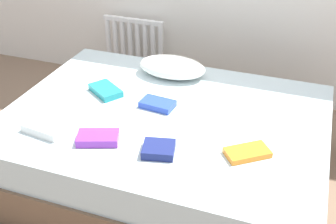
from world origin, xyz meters
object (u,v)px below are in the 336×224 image
at_px(radiator, 134,45).
at_px(textbook_navy, 159,149).
at_px(bed, 165,146).
at_px(textbook_orange, 247,153).
at_px(textbook_purple, 98,138).
at_px(pillow, 172,67).
at_px(textbook_white, 45,128).
at_px(textbook_teal, 106,90).
at_px(textbook_blue, 158,104).

bearing_deg(radiator, textbook_navy, -61.85).
distance_m(bed, textbook_orange, 0.67).
xyz_separation_m(radiator, textbook_purple, (0.50, -1.61, 0.14)).
relative_size(textbook_purple, textbook_orange, 0.98).
relative_size(radiator, pillow, 1.16).
relative_size(textbook_white, textbook_navy, 1.45).
distance_m(textbook_purple, textbook_white, 0.34).
relative_size(textbook_teal, textbook_purple, 1.02).
distance_m(textbook_blue, textbook_white, 0.70).
distance_m(radiator, textbook_blue, 1.34).
distance_m(radiator, pillow, 0.95).
bearing_deg(pillow, textbook_white, -116.04).
distance_m(textbook_teal, textbook_navy, 0.76).
bearing_deg(textbook_purple, textbook_navy, -17.74).
relative_size(radiator, textbook_teal, 2.41).
height_order(bed, radiator, radiator).
height_order(textbook_white, textbook_navy, textbook_white).
xyz_separation_m(pillow, textbook_teal, (-0.33, -0.40, -0.05)).
distance_m(textbook_blue, textbook_navy, 0.48).
xyz_separation_m(bed, textbook_purple, (-0.25, -0.41, 0.28)).
xyz_separation_m(bed, textbook_orange, (0.56, -0.25, 0.27)).
bearing_deg(textbook_purple, textbook_blue, 48.89).
height_order(bed, textbook_navy, textbook_navy).
xyz_separation_m(textbook_teal, textbook_orange, (1.03, -0.36, -0.01)).
height_order(radiator, textbook_blue, radiator).
distance_m(textbook_purple, textbook_navy, 0.36).
distance_m(bed, textbook_blue, 0.29).
height_order(textbook_blue, textbook_orange, textbook_blue).
bearing_deg(textbook_teal, textbook_orange, 15.14).
bearing_deg(bed, textbook_blue, 142.66).
xyz_separation_m(pillow, textbook_blue, (0.06, -0.45, -0.05)).
relative_size(bed, radiator, 3.52).
height_order(textbook_teal, textbook_purple, textbook_purple).
bearing_deg(textbook_white, textbook_navy, 9.88).
xyz_separation_m(textbook_blue, textbook_purple, (-0.18, -0.46, 0.00)).
distance_m(textbook_white, textbook_orange, 1.16).
bearing_deg(textbook_orange, pillow, 95.33).
bearing_deg(textbook_navy, textbook_orange, 4.52).
height_order(textbook_teal, textbook_orange, textbook_teal).
height_order(bed, textbook_purple, textbook_purple).
distance_m(textbook_blue, textbook_purple, 0.50).
relative_size(textbook_teal, textbook_navy, 1.38).
height_order(textbook_blue, textbook_navy, textbook_navy).
bearing_deg(textbook_purple, textbook_teal, 92.58).
bearing_deg(bed, textbook_purple, -121.52).
bearing_deg(bed, textbook_teal, 167.31).
xyz_separation_m(radiator, textbook_white, (0.16, -1.62, 0.14)).
relative_size(pillow, textbook_white, 1.98).
distance_m(textbook_navy, textbook_orange, 0.48).
relative_size(bed, textbook_purple, 8.71).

